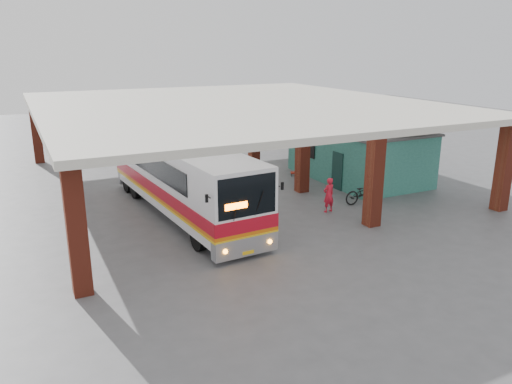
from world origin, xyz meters
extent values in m
plane|color=#515154|center=(0.00, 0.00, 0.00)|extent=(90.00, 90.00, 0.00)
cube|color=maroon|center=(3.00, -3.00, 2.17)|extent=(0.60, 0.60, 4.35)
cube|color=maroon|center=(3.00, 3.00, 2.17)|extent=(0.60, 0.60, 4.35)
cube|color=maroon|center=(3.00, 9.00, 2.17)|extent=(0.60, 0.60, 4.35)
cube|color=maroon|center=(-9.50, -4.00, 2.17)|extent=(0.60, 0.60, 4.35)
cube|color=maroon|center=(-9.50, 17.00, 2.17)|extent=(0.60, 0.60, 4.35)
cube|color=maroon|center=(10.00, -4.00, 2.17)|extent=(0.60, 0.60, 4.35)
cube|color=maroon|center=(10.00, 17.00, 2.17)|extent=(0.60, 0.60, 4.35)
cube|color=beige|center=(0.50, 6.50, 4.50)|extent=(21.00, 23.00, 0.30)
cube|color=#2C6F61|center=(7.50, 4.00, 1.50)|extent=(5.00, 8.00, 3.00)
cube|color=#474747|center=(7.50, 4.00, 3.05)|extent=(5.20, 8.20, 0.12)
cube|color=#13342F|center=(4.98, 2.50, 1.05)|extent=(0.08, 0.95, 2.10)
cube|color=black|center=(4.98, 5.50, 1.80)|extent=(0.08, 1.20, 1.00)
cube|color=black|center=(4.95, 5.50, 1.80)|extent=(0.04, 1.30, 1.10)
cube|color=white|center=(-4.09, 2.18, 1.99)|extent=(3.54, 12.75, 2.94)
cube|color=white|center=(-4.02, 1.14, 3.57)|extent=(1.49, 3.23, 0.26)
cube|color=gray|center=(-3.64, -3.91, 0.58)|extent=(2.67, 0.61, 0.73)
cube|color=#AB0B1B|center=(-4.09, 2.18, 1.42)|extent=(3.58, 12.75, 0.52)
cube|color=#D1600B|center=(-4.09, 2.18, 1.09)|extent=(3.58, 12.75, 0.14)
cube|color=yellow|center=(-4.09, 2.18, 0.97)|extent=(3.58, 12.75, 0.10)
cube|color=black|center=(-3.63, -4.06, 2.54)|extent=(2.37, 0.27, 1.52)
cube|color=black|center=(-5.47, 2.92, 2.52)|extent=(0.75, 9.42, 0.94)
cube|color=black|center=(-2.84, 3.12, 2.52)|extent=(0.75, 9.42, 0.94)
cube|color=#FF5905|center=(-4.10, -4.15, 2.26)|extent=(0.89, 0.12, 0.23)
sphere|color=orange|center=(-4.57, -4.20, 0.61)|extent=(0.19, 0.19, 0.19)
sphere|color=orange|center=(-2.69, -4.06, 0.61)|extent=(0.19, 0.19, 0.19)
cube|color=yellow|center=(-3.63, -4.14, 0.37)|extent=(0.47, 0.06, 0.13)
cylinder|color=black|center=(-4.90, -2.30, 0.52)|extent=(0.41, 1.07, 1.05)
cylinder|color=black|center=(-2.64, -2.13, 0.52)|extent=(0.41, 1.07, 1.05)
cylinder|color=black|center=(-5.49, 5.76, 0.52)|extent=(0.41, 1.07, 1.05)
cylinder|color=black|center=(-3.24, 5.93, 0.52)|extent=(0.41, 1.07, 1.05)
cylinder|color=black|center=(-5.59, 7.12, 0.52)|extent=(0.41, 1.07, 1.05)
cylinder|color=black|center=(-3.34, 7.29, 0.52)|extent=(0.41, 1.07, 1.05)
imported|color=black|center=(4.70, -0.26, 0.58)|extent=(2.23, 0.84, 1.16)
imported|color=red|center=(2.32, -0.59, 0.85)|extent=(0.66, 0.48, 1.69)
cube|color=#AF2312|center=(4.30, 6.04, 0.22)|extent=(0.53, 0.53, 0.06)
cube|color=#AF2312|center=(4.46, 5.97, 0.48)|extent=(0.20, 0.39, 0.58)
cylinder|color=black|center=(4.09, 5.95, 0.10)|extent=(0.03, 0.03, 0.19)
cylinder|color=black|center=(4.39, 5.82, 0.10)|extent=(0.03, 0.03, 0.19)
cylinder|color=black|center=(4.21, 6.25, 0.10)|extent=(0.03, 0.03, 0.19)
cylinder|color=black|center=(4.51, 6.13, 0.10)|extent=(0.03, 0.03, 0.19)
camera|label=1|loc=(-10.90, -19.60, 7.75)|focal=35.00mm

